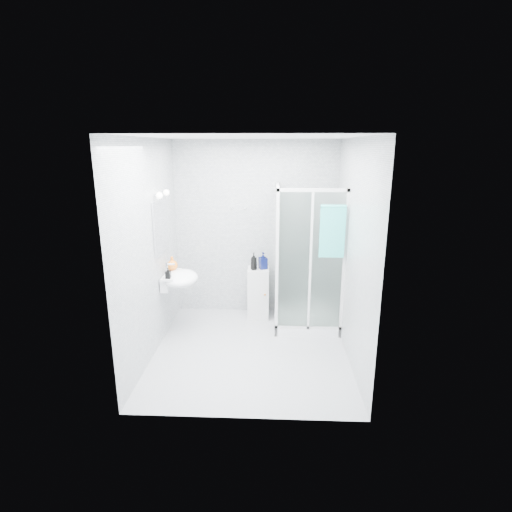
{
  "coord_description": "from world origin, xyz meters",
  "views": [
    {
      "loc": [
        0.27,
        -4.54,
        2.51
      ],
      "look_at": [
        0.05,
        0.35,
        1.15
      ],
      "focal_mm": 28.0,
      "sensor_mm": 36.0,
      "label": 1
    }
  ],
  "objects_px": {
    "storage_cabinet": "(258,293)",
    "soap_dispenser_black": "(168,273)",
    "shampoo_bottle_a": "(254,261)",
    "hand_towel": "(332,230)",
    "wall_basin": "(179,279)",
    "shampoo_bottle_b": "(263,261)",
    "soap_dispenser_orange": "(172,263)",
    "shower_enclosure": "(301,296)"
  },
  "relations": [
    {
      "from": "hand_towel",
      "to": "shampoo_bottle_a",
      "type": "relative_size",
      "value": 2.63
    },
    {
      "from": "soap_dispenser_orange",
      "to": "shower_enclosure",
      "type": "bearing_deg",
      "value": 4.59
    },
    {
      "from": "shampoo_bottle_a",
      "to": "soap_dispenser_black",
      "type": "distance_m",
      "value": 1.3
    },
    {
      "from": "storage_cabinet",
      "to": "wall_basin",
      "type": "bearing_deg",
      "value": -149.91
    },
    {
      "from": "shampoo_bottle_a",
      "to": "soap_dispenser_black",
      "type": "bearing_deg",
      "value": -144.8
    },
    {
      "from": "hand_towel",
      "to": "storage_cabinet",
      "type": "bearing_deg",
      "value": 143.93
    },
    {
      "from": "hand_towel",
      "to": "soap_dispenser_black",
      "type": "bearing_deg",
      "value": -177.11
    },
    {
      "from": "shower_enclosure",
      "to": "soap_dispenser_black",
      "type": "relative_size",
      "value": 14.2
    },
    {
      "from": "shower_enclosure",
      "to": "shampoo_bottle_b",
      "type": "height_order",
      "value": "shower_enclosure"
    },
    {
      "from": "wall_basin",
      "to": "soap_dispenser_orange",
      "type": "xyz_separation_m",
      "value": [
        -0.12,
        0.17,
        0.16
      ]
    },
    {
      "from": "soap_dispenser_orange",
      "to": "soap_dispenser_black",
      "type": "distance_m",
      "value": 0.37
    },
    {
      "from": "storage_cabinet",
      "to": "soap_dispenser_orange",
      "type": "relative_size",
      "value": 4.03
    },
    {
      "from": "soap_dispenser_black",
      "to": "shampoo_bottle_b",
      "type": "bearing_deg",
      "value": 34.12
    },
    {
      "from": "storage_cabinet",
      "to": "soap_dispenser_black",
      "type": "relative_size",
      "value": 5.39
    },
    {
      "from": "shower_enclosure",
      "to": "shampoo_bottle_b",
      "type": "relative_size",
      "value": 8.05
    },
    {
      "from": "hand_towel",
      "to": "shampoo_bottle_b",
      "type": "distance_m",
      "value": 1.28
    },
    {
      "from": "wall_basin",
      "to": "storage_cabinet",
      "type": "height_order",
      "value": "wall_basin"
    },
    {
      "from": "soap_dispenser_orange",
      "to": "soap_dispenser_black",
      "type": "relative_size",
      "value": 1.34
    },
    {
      "from": "shower_enclosure",
      "to": "soap_dispenser_black",
      "type": "xyz_separation_m",
      "value": [
        -1.74,
        -0.51,
        0.49
      ]
    },
    {
      "from": "hand_towel",
      "to": "soap_dispenser_orange",
      "type": "height_order",
      "value": "hand_towel"
    },
    {
      "from": "storage_cabinet",
      "to": "shampoo_bottle_a",
      "type": "height_order",
      "value": "shampoo_bottle_a"
    },
    {
      "from": "wall_basin",
      "to": "soap_dispenser_black",
      "type": "xyz_separation_m",
      "value": [
        -0.09,
        -0.19,
        0.14
      ]
    },
    {
      "from": "storage_cabinet",
      "to": "soap_dispenser_black",
      "type": "xyz_separation_m",
      "value": [
        -1.13,
        -0.8,
        0.55
      ]
    },
    {
      "from": "shampoo_bottle_a",
      "to": "storage_cabinet",
      "type": "bearing_deg",
      "value": 35.1
    },
    {
      "from": "shower_enclosure",
      "to": "shampoo_bottle_a",
      "type": "height_order",
      "value": "shower_enclosure"
    },
    {
      "from": "wall_basin",
      "to": "shampoo_bottle_a",
      "type": "relative_size",
      "value": 2.2
    },
    {
      "from": "soap_dispenser_orange",
      "to": "storage_cabinet",
      "type": "bearing_deg",
      "value": 20.39
    },
    {
      "from": "soap_dispenser_black",
      "to": "storage_cabinet",
      "type": "bearing_deg",
      "value": 35.2
    },
    {
      "from": "shampoo_bottle_b",
      "to": "soap_dispenser_orange",
      "type": "distance_m",
      "value": 1.31
    },
    {
      "from": "hand_towel",
      "to": "soap_dispenser_orange",
      "type": "distance_m",
      "value": 2.2
    },
    {
      "from": "shampoo_bottle_a",
      "to": "soap_dispenser_black",
      "type": "relative_size",
      "value": 1.8
    },
    {
      "from": "shower_enclosure",
      "to": "soap_dispenser_orange",
      "type": "bearing_deg",
      "value": -175.41
    },
    {
      "from": "wall_basin",
      "to": "soap_dispenser_orange",
      "type": "height_order",
      "value": "soap_dispenser_orange"
    },
    {
      "from": "shampoo_bottle_a",
      "to": "shampoo_bottle_b",
      "type": "distance_m",
      "value": 0.15
    },
    {
      "from": "hand_towel",
      "to": "soap_dispenser_black",
      "type": "relative_size",
      "value": 4.74
    },
    {
      "from": "soap_dispenser_orange",
      "to": "wall_basin",
      "type": "bearing_deg",
      "value": -54.4
    },
    {
      "from": "storage_cabinet",
      "to": "soap_dispenser_black",
      "type": "height_order",
      "value": "soap_dispenser_black"
    },
    {
      "from": "hand_towel",
      "to": "shampoo_bottle_b",
      "type": "relative_size",
      "value": 2.69
    },
    {
      "from": "soap_dispenser_black",
      "to": "shower_enclosure",
      "type": "bearing_deg",
      "value": 16.19
    },
    {
      "from": "storage_cabinet",
      "to": "hand_towel",
      "type": "distance_m",
      "value": 1.62
    },
    {
      "from": "shampoo_bottle_a",
      "to": "hand_towel",
      "type": "bearing_deg",
      "value": -32.41
    },
    {
      "from": "soap_dispenser_orange",
      "to": "shampoo_bottle_a",
      "type": "bearing_deg",
      "value": 19.38
    }
  ]
}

